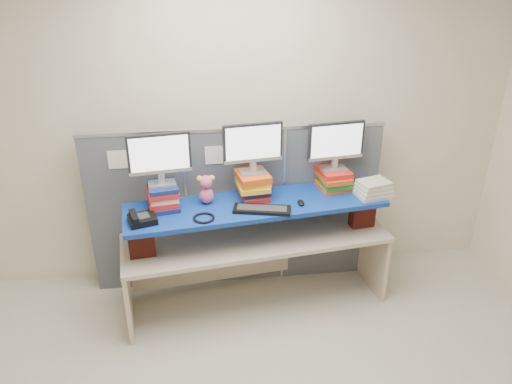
{
  "coord_description": "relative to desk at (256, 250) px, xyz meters",
  "views": [
    {
      "loc": [
        -0.3,
        -2.17,
        2.89
      ],
      "look_at": [
        0.14,
        1.42,
        1.1
      ],
      "focal_mm": 35.0,
      "sensor_mm": 36.0,
      "label": 1
    }
  ],
  "objects": [
    {
      "name": "room",
      "position": [
        -0.14,
        -1.42,
        0.86
      ],
      "size": [
        5.0,
        4.0,
        2.8
      ],
      "color": "beige",
      "rests_on": "ground"
    },
    {
      "name": "cubicle_partition",
      "position": [
        -0.14,
        0.36,
        0.23
      ],
      "size": [
        2.6,
        0.06,
        1.53
      ],
      "color": "#4A4E57",
      "rests_on": "ground"
    },
    {
      "name": "desk",
      "position": [
        0.0,
        0.0,
        0.0
      ],
      "size": [
        2.3,
        0.94,
        0.68
      ],
      "rotation": [
        0.0,
        0.0,
        0.13
      ],
      "color": "#C8B398",
      "rests_on": "ground"
    },
    {
      "name": "brick_pier_left",
      "position": [
        -0.93,
        -0.17,
        0.28
      ],
      "size": [
        0.22,
        0.14,
        0.28
      ],
      "primitive_type": "cube",
      "rotation": [
        0.0,
        0.0,
        0.13
      ],
      "color": "maroon",
      "rests_on": "desk"
    },
    {
      "name": "brick_pier_right",
      "position": [
        0.94,
        0.07,
        0.28
      ],
      "size": [
        0.22,
        0.14,
        0.28
      ],
      "primitive_type": "cube",
      "rotation": [
        0.0,
        0.0,
        0.13
      ],
      "color": "maroon",
      "rests_on": "desk"
    },
    {
      "name": "blue_board",
      "position": [
        0.0,
        0.0,
        0.43
      ],
      "size": [
        2.18,
        0.8,
        0.04
      ],
      "primitive_type": "cube",
      "rotation": [
        0.0,
        0.0,
        0.13
      ],
      "color": "navy",
      "rests_on": "brick_pier_left"
    },
    {
      "name": "book_stack_left",
      "position": [
        -0.74,
        0.02,
        0.55
      ],
      "size": [
        0.28,
        0.33,
        0.2
      ],
      "color": "navy",
      "rests_on": "blue_board"
    },
    {
      "name": "book_stack_center",
      "position": [
        -0.01,
        0.11,
        0.57
      ],
      "size": [
        0.3,
        0.33,
        0.22
      ],
      "color": "red",
      "rests_on": "blue_board"
    },
    {
      "name": "book_stack_right",
      "position": [
        0.7,
        0.2,
        0.54
      ],
      "size": [
        0.29,
        0.33,
        0.17
      ],
      "color": "#CE4C13",
      "rests_on": "blue_board"
    },
    {
      "name": "monitor_left",
      "position": [
        -0.74,
        0.02,
        0.89
      ],
      "size": [
        0.48,
        0.16,
        0.42
      ],
      "rotation": [
        0.0,
        0.0,
        0.13
      ],
      "color": "#9E9DA2",
      "rests_on": "book_stack_left"
    },
    {
      "name": "monitor_center",
      "position": [
        -0.01,
        0.12,
        0.91
      ],
      "size": [
        0.48,
        0.16,
        0.42
      ],
      "rotation": [
        0.0,
        0.0,
        0.13
      ],
      "color": "#9E9DA2",
      "rests_on": "book_stack_center"
    },
    {
      "name": "monitor_right",
      "position": [
        0.7,
        0.21,
        0.86
      ],
      "size": [
        0.48,
        0.16,
        0.42
      ],
      "rotation": [
        0.0,
        0.0,
        0.13
      ],
      "color": "#9E9DA2",
      "rests_on": "book_stack_right"
    },
    {
      "name": "keyboard",
      "position": [
        0.03,
        -0.14,
        0.47
      ],
      "size": [
        0.47,
        0.25,
        0.03
      ],
      "rotation": [
        0.0,
        0.0,
        -0.22
      ],
      "color": "black",
      "rests_on": "blue_board"
    },
    {
      "name": "mouse",
      "position": [
        0.36,
        -0.07,
        0.47
      ],
      "size": [
        0.06,
        0.1,
        0.03
      ],
      "primitive_type": "ellipsoid",
      "rotation": [
        0.0,
        0.0,
        -0.02
      ],
      "color": "black",
      "rests_on": "blue_board"
    },
    {
      "name": "desk_phone",
      "position": [
        -0.9,
        -0.21,
        0.49
      ],
      "size": [
        0.24,
        0.23,
        0.09
      ],
      "rotation": [
        0.0,
        0.0,
        0.29
      ],
      "color": "black",
      "rests_on": "blue_board"
    },
    {
      "name": "headset",
      "position": [
        -0.43,
        -0.21,
        0.46
      ],
      "size": [
        0.22,
        0.22,
        0.02
      ],
      "primitive_type": "torus",
      "rotation": [
        0.0,
        0.0,
        0.37
      ],
      "color": "black",
      "rests_on": "blue_board"
    },
    {
      "name": "plush_toy",
      "position": [
        -0.4,
        0.05,
        0.58
      ],
      "size": [
        0.14,
        0.11,
        0.25
      ],
      "rotation": [
        0.0,
        0.0,
        -0.08
      ],
      "color": "#D95280",
      "rests_on": "blue_board"
    },
    {
      "name": "binder_stack",
      "position": [
        0.99,
        0.01,
        0.52
      ],
      "size": [
        0.32,
        0.28,
        0.13
      ],
      "rotation": [
        0.0,
        0.0,
        0.23
      ],
      "color": "beige",
      "rests_on": "blue_board"
    }
  ]
}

